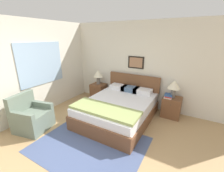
{
  "coord_description": "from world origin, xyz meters",
  "views": [
    {
      "loc": [
        1.54,
        -1.45,
        2.16
      ],
      "look_at": [
        -0.21,
        1.6,
        0.99
      ],
      "focal_mm": 24.0,
      "sensor_mm": 36.0,
      "label": 1
    }
  ],
  "objects_px": {
    "bed": "(118,108)",
    "table_lamp_near_window": "(98,74)",
    "table_lamp_by_door": "(174,86)",
    "nightstand_by_door": "(171,107)",
    "nightstand_near_window": "(99,92)",
    "armchair": "(32,117)"
  },
  "relations": [
    {
      "from": "bed",
      "to": "nightstand_by_door",
      "type": "xyz_separation_m",
      "value": [
        1.23,
        0.84,
        -0.02
      ]
    },
    {
      "from": "table_lamp_near_window",
      "to": "table_lamp_by_door",
      "type": "relative_size",
      "value": 1.0
    },
    {
      "from": "nightstand_by_door",
      "to": "table_lamp_by_door",
      "type": "xyz_separation_m",
      "value": [
        -0.01,
        0.01,
        0.63
      ]
    },
    {
      "from": "bed",
      "to": "table_lamp_near_window",
      "type": "relative_size",
      "value": 4.39
    },
    {
      "from": "armchair",
      "to": "table_lamp_near_window",
      "type": "distance_m",
      "value": 2.42
    },
    {
      "from": "nightstand_near_window",
      "to": "table_lamp_by_door",
      "type": "height_order",
      "value": "table_lamp_by_door"
    },
    {
      "from": "armchair",
      "to": "table_lamp_by_door",
      "type": "distance_m",
      "value": 3.69
    },
    {
      "from": "table_lamp_near_window",
      "to": "table_lamp_by_door",
      "type": "height_order",
      "value": "same"
    },
    {
      "from": "bed",
      "to": "nightstand_near_window",
      "type": "distance_m",
      "value": 1.49
    },
    {
      "from": "bed",
      "to": "armchair",
      "type": "relative_size",
      "value": 2.43
    },
    {
      "from": "nightstand_near_window",
      "to": "table_lamp_near_window",
      "type": "xyz_separation_m",
      "value": [
        -0.01,
        0.01,
        0.63
      ]
    },
    {
      "from": "bed",
      "to": "nightstand_by_door",
      "type": "bearing_deg",
      "value": 34.24
    },
    {
      "from": "table_lamp_by_door",
      "to": "bed",
      "type": "bearing_deg",
      "value": -145.13
    },
    {
      "from": "armchair",
      "to": "bed",
      "type": "bearing_deg",
      "value": 120.39
    },
    {
      "from": "nightstand_by_door",
      "to": "table_lamp_by_door",
      "type": "bearing_deg",
      "value": 119.68
    },
    {
      "from": "nightstand_near_window",
      "to": "nightstand_by_door",
      "type": "relative_size",
      "value": 1.0
    },
    {
      "from": "nightstand_near_window",
      "to": "nightstand_by_door",
      "type": "bearing_deg",
      "value": 0.0
    },
    {
      "from": "nightstand_near_window",
      "to": "table_lamp_near_window",
      "type": "bearing_deg",
      "value": 115.71
    },
    {
      "from": "bed",
      "to": "armchair",
      "type": "height_order",
      "value": "bed"
    },
    {
      "from": "armchair",
      "to": "table_lamp_near_window",
      "type": "relative_size",
      "value": 1.81
    },
    {
      "from": "nightstand_near_window",
      "to": "table_lamp_by_door",
      "type": "bearing_deg",
      "value": 0.33
    },
    {
      "from": "nightstand_near_window",
      "to": "nightstand_by_door",
      "type": "distance_m",
      "value": 2.46
    }
  ]
}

